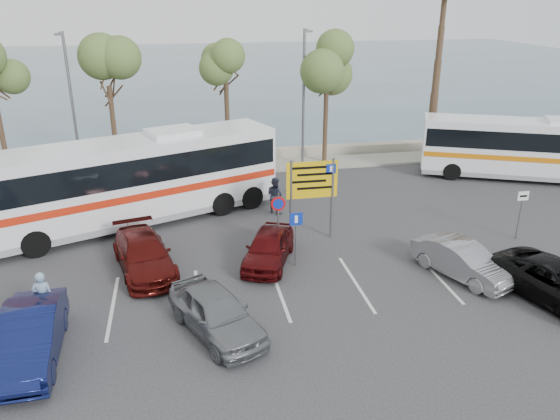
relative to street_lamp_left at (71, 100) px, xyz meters
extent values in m
plane|color=#2E2E31|center=(10.00, -13.52, -4.60)|extent=(120.00, 120.00, 0.00)
cube|color=gray|center=(10.00, 0.48, -4.52)|extent=(44.00, 2.40, 0.15)
cube|color=#A79D86|center=(10.00, 2.48, -4.30)|extent=(48.00, 0.80, 0.60)
plane|color=#3C5561|center=(10.00, 46.48, -4.59)|extent=(140.00, 140.00, 0.00)
cylinder|color=#382619|center=(-4.00, 0.48, -1.79)|extent=(0.28, 0.28, 5.32)
cylinder|color=#382619|center=(2.00, 0.48, -1.93)|extent=(0.28, 0.28, 5.04)
cylinder|color=#382619|center=(8.50, 0.48, -1.65)|extent=(0.28, 0.28, 5.60)
cylinder|color=#382619|center=(14.50, 0.48, -1.86)|extent=(0.28, 0.28, 5.18)
cylinder|color=#382619|center=(21.50, 0.48, 0.55)|extent=(0.48, 0.48, 10.00)
cylinder|color=slate|center=(0.00, 0.08, -0.45)|extent=(0.16, 0.16, 8.00)
cylinder|color=slate|center=(0.00, -0.37, 3.50)|extent=(0.12, 0.90, 0.12)
cube|color=slate|center=(0.00, -0.87, 3.45)|extent=(0.45, 0.25, 0.12)
cylinder|color=slate|center=(13.00, 0.08, -0.45)|extent=(0.16, 0.16, 8.00)
cylinder|color=slate|center=(13.00, -0.37, 3.50)|extent=(0.12, 0.90, 0.12)
cube|color=slate|center=(13.00, -0.87, 3.45)|extent=(0.45, 0.25, 0.12)
cylinder|color=slate|center=(10.10, -10.32, -2.80)|extent=(0.12, 0.12, 3.60)
cylinder|color=slate|center=(11.90, -10.32, -2.80)|extent=(0.12, 0.12, 3.60)
cube|color=#DEAF0B|center=(11.00, -10.32, -1.90)|extent=(2.20, 0.06, 1.60)
cube|color=#0C2699|center=(11.80, -10.36, -1.45)|extent=(0.42, 0.01, 0.42)
cylinder|color=slate|center=(9.40, -11.12, -3.50)|extent=(0.07, 0.07, 2.20)
cylinder|color=#B20C0C|center=(9.40, -11.15, -2.55)|extent=(0.60, 0.03, 0.60)
cylinder|color=slate|center=(9.80, -12.72, -3.50)|extent=(0.07, 0.07, 2.20)
cube|color=#0C2699|center=(9.80, -12.74, -2.60)|extent=(0.50, 0.03, 0.50)
cylinder|color=slate|center=(19.80, -12.02, -3.50)|extent=(0.07, 0.07, 2.20)
cube|color=white|center=(19.80, -12.04, -2.60)|extent=(0.50, 0.03, 0.40)
cube|color=white|center=(3.50, -7.02, -2.34)|extent=(13.47, 7.59, 3.29)
cube|color=black|center=(3.50, -7.02, -1.76)|extent=(13.24, 7.53, 1.17)
cube|color=red|center=(3.50, -7.02, -2.87)|extent=(13.36, 7.57, 0.33)
cube|color=gray|center=(3.50, -7.02, -3.99)|extent=(13.34, 7.51, 0.61)
cube|color=white|center=(3.50, -7.02, -0.57)|extent=(2.73, 2.48, 0.27)
cube|color=white|center=(25.00, -4.53, -2.65)|extent=(11.56, 6.81, 2.83)
cube|color=black|center=(25.00, -4.53, -2.15)|extent=(11.36, 6.75, 1.01)
cube|color=#CB6C0B|center=(25.00, -4.53, -3.11)|extent=(11.46, 6.79, 0.29)
cube|color=gray|center=(25.00, -4.53, -4.07)|extent=(11.44, 6.74, 0.53)
cube|color=white|center=(25.00, -4.53, -1.12)|extent=(2.37, 2.17, 0.23)
imported|color=slate|center=(6.40, -16.68, -3.88)|extent=(3.26, 4.54, 1.44)
imported|color=#0F1647|center=(1.00, -17.02, -3.86)|extent=(1.79, 4.58, 1.49)
imported|color=#4D0F0C|center=(4.00, -12.02, -3.92)|extent=(2.92, 4.98, 1.36)
imported|color=#4C0A0C|center=(8.80, -12.27, -3.93)|extent=(2.93, 4.22, 1.33)
imported|color=black|center=(18.17, -17.02, -3.90)|extent=(3.72, 5.46, 1.39)
imported|color=gray|center=(15.77, -14.71, -3.93)|extent=(2.91, 4.26, 1.33)
imported|color=#7C96B4|center=(1.00, -15.05, -3.69)|extent=(0.68, 0.47, 1.81)
imported|color=#32384C|center=(10.00, -7.02, -3.70)|extent=(1.07, 1.10, 1.79)
camera|label=1|loc=(5.65, -31.41, 5.37)|focal=35.00mm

